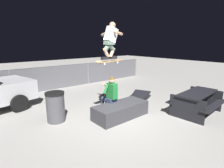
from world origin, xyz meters
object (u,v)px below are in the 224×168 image
(person_sitting_on_ledge, at_px, (110,94))
(skateboard, at_px, (109,61))
(kicker_ramp, at_px, (139,97))
(picnic_table_back, at_px, (197,99))
(skater_airborne, at_px, (110,39))
(trash_bin, at_px, (56,107))
(ledge_box_main, at_px, (121,110))

(person_sitting_on_ledge, height_order, skateboard, skateboard)
(kicker_ramp, relative_size, picnic_table_back, 0.75)
(skateboard, bearing_deg, person_sitting_on_ledge, 27.54)
(skater_airborne, xyz_separation_m, picnic_table_back, (2.26, -1.80, -1.96))
(skateboard, xyz_separation_m, trash_bin, (-1.58, 0.62, -1.31))
(skater_airborne, bearing_deg, ledge_box_main, -79.43)
(person_sitting_on_ledge, xyz_separation_m, picnic_table_back, (2.27, -1.82, -0.21))
(person_sitting_on_ledge, bearing_deg, picnic_table_back, -38.80)
(skateboard, bearing_deg, trash_bin, 158.57)
(skater_airborne, relative_size, kicker_ramp, 0.84)
(person_sitting_on_ledge, xyz_separation_m, trash_bin, (-1.63, 0.60, -0.25))
(kicker_ramp, bearing_deg, person_sitting_on_ledge, -166.13)
(ledge_box_main, bearing_deg, trash_bin, 148.96)
(picnic_table_back, bearing_deg, kicker_ramp, 96.75)
(ledge_box_main, height_order, picnic_table_back, picnic_table_back)
(skateboard, relative_size, kicker_ramp, 0.77)
(person_sitting_on_ledge, relative_size, kicker_ramp, 0.96)
(skateboard, bearing_deg, kicker_ramp, 14.21)
(skateboard, height_order, skater_airborne, skater_airborne)
(ledge_box_main, xyz_separation_m, kicker_ramp, (1.91, 0.93, -0.17))
(trash_bin, bearing_deg, person_sitting_on_ledge, -20.09)
(person_sitting_on_ledge, relative_size, trash_bin, 1.41)
(skater_airborne, bearing_deg, skateboard, -174.89)
(skateboard, distance_m, kicker_ramp, 2.71)
(person_sitting_on_ledge, distance_m, picnic_table_back, 2.92)
(ledge_box_main, height_order, person_sitting_on_ledge, person_sitting_on_ledge)
(skater_airborne, bearing_deg, person_sitting_on_ledge, 114.04)
(skateboard, height_order, kicker_ramp, skateboard)
(skateboard, height_order, picnic_table_back, skateboard)
(kicker_ramp, bearing_deg, trash_bin, 178.36)
(skateboard, distance_m, picnic_table_back, 3.19)
(person_sitting_on_ledge, distance_m, skater_airborne, 1.75)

